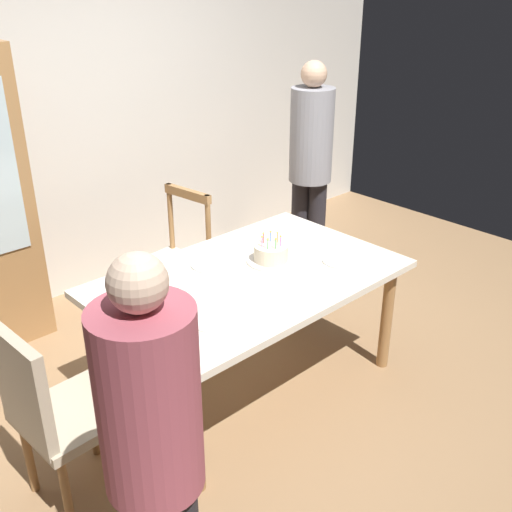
% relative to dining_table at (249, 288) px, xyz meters
% --- Properties ---
extents(ground, '(6.40, 6.40, 0.00)m').
position_rel_dining_table_xyz_m(ground, '(0.00, 0.00, -0.65)').
color(ground, '#93704C').
extents(back_wall, '(6.40, 0.10, 2.60)m').
position_rel_dining_table_xyz_m(back_wall, '(0.00, 1.85, 0.65)').
color(back_wall, beige).
rests_on(back_wall, ground).
extents(dining_table, '(1.67, 1.07, 0.73)m').
position_rel_dining_table_xyz_m(dining_table, '(0.00, 0.00, 0.00)').
color(dining_table, silver).
rests_on(dining_table, ground).
extents(birthday_cake, '(0.28, 0.28, 0.17)m').
position_rel_dining_table_xyz_m(birthday_cake, '(0.20, 0.04, 0.13)').
color(birthday_cake, silver).
rests_on(birthday_cake, dining_table).
extents(plate_near_celebrant, '(0.22, 0.22, 0.01)m').
position_rel_dining_table_xyz_m(plate_near_celebrant, '(-0.46, -0.24, 0.08)').
color(plate_near_celebrant, white).
rests_on(plate_near_celebrant, dining_table).
extents(plate_far_side, '(0.22, 0.22, 0.01)m').
position_rel_dining_table_xyz_m(plate_far_side, '(-0.08, 0.24, 0.08)').
color(plate_far_side, white).
rests_on(plate_far_side, dining_table).
extents(plate_near_guest, '(0.22, 0.22, 0.01)m').
position_rel_dining_table_xyz_m(plate_near_guest, '(0.50, -0.24, 0.08)').
color(plate_near_guest, white).
rests_on(plate_near_guest, dining_table).
extents(fork_near_celebrant, '(0.18, 0.05, 0.01)m').
position_rel_dining_table_xyz_m(fork_near_celebrant, '(-0.62, -0.23, 0.08)').
color(fork_near_celebrant, silver).
rests_on(fork_near_celebrant, dining_table).
extents(fork_far_side, '(0.18, 0.04, 0.01)m').
position_rel_dining_table_xyz_m(fork_far_side, '(-0.24, 0.25, 0.08)').
color(fork_far_side, silver).
rests_on(fork_far_side, dining_table).
extents(fork_near_guest, '(0.18, 0.05, 0.01)m').
position_rel_dining_table_xyz_m(fork_near_guest, '(0.34, -0.23, 0.08)').
color(fork_near_guest, silver).
rests_on(fork_near_guest, dining_table).
extents(chair_spindle_back, '(0.49, 0.49, 0.95)m').
position_rel_dining_table_xyz_m(chair_spindle_back, '(0.09, 0.86, -0.20)').
color(chair_spindle_back, beige).
rests_on(chair_spindle_back, ground).
extents(chair_upholstered, '(0.46, 0.46, 0.95)m').
position_rel_dining_table_xyz_m(chair_upholstered, '(-1.22, -0.07, -0.12)').
color(chair_upholstered, tan).
rests_on(chair_upholstered, ground).
extents(person_celebrant, '(0.32, 0.32, 1.57)m').
position_rel_dining_table_xyz_m(person_celebrant, '(-1.25, -0.91, 0.24)').
color(person_celebrant, '#262328').
rests_on(person_celebrant, ground).
extents(person_guest, '(0.32, 0.32, 1.69)m').
position_rel_dining_table_xyz_m(person_guest, '(1.28, 0.72, 0.31)').
color(person_guest, '#262328').
rests_on(person_guest, ground).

